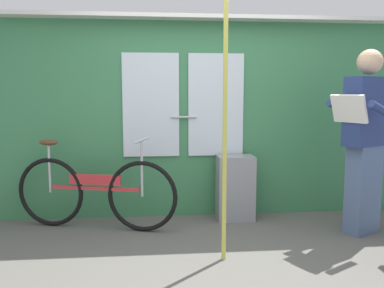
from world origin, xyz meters
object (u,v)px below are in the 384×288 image
(bicycle_near_door, at_px, (95,192))
(trash_bin_by_wall, at_px, (235,188))
(passenger_reading_newspaper, at_px, (365,138))
(handrail_pole, at_px, (225,131))

(bicycle_near_door, distance_m, trash_bin_by_wall, 1.47)
(passenger_reading_newspaper, height_order, handrail_pole, handrail_pole)
(bicycle_near_door, bearing_deg, passenger_reading_newspaper, 7.12)
(bicycle_near_door, relative_size, passenger_reading_newspaper, 0.92)
(passenger_reading_newspaper, bearing_deg, handrail_pole, -8.71)
(trash_bin_by_wall, bearing_deg, passenger_reading_newspaper, -26.00)
(bicycle_near_door, bearing_deg, handrail_pole, -21.93)
(passenger_reading_newspaper, bearing_deg, bicycle_near_door, -36.23)
(trash_bin_by_wall, bearing_deg, bicycle_near_door, -173.29)
(bicycle_near_door, xyz_separation_m, trash_bin_by_wall, (1.46, 0.17, -0.03))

